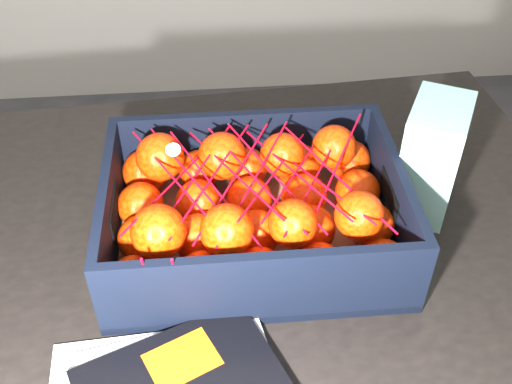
{
  "coord_description": "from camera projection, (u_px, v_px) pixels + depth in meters",
  "views": [
    {
      "loc": [
        0.37,
        -0.44,
        1.35
      ],
      "look_at": [
        0.42,
        0.11,
        0.86
      ],
      "focal_mm": 42.84,
      "sensor_mm": 36.0,
      "label": 1
    }
  ],
  "objects": [
    {
      "name": "table",
      "position": [
        173.0,
        311.0,
        0.86
      ],
      "size": [
        1.26,
        0.89,
        0.75
      ],
      "color": "black",
      "rests_on": "ground"
    },
    {
      "name": "produce_crate",
      "position": [
        254.0,
        220.0,
        0.81
      ],
      "size": [
        0.38,
        0.29,
        0.11
      ],
      "color": "#8C6040",
      "rests_on": "table"
    },
    {
      "name": "clementine_heap",
      "position": [
        252.0,
        207.0,
        0.79
      ],
      "size": [
        0.36,
        0.27,
        0.11
      ],
      "color": "#FD2E05",
      "rests_on": "produce_crate"
    },
    {
      "name": "mesh_net",
      "position": [
        249.0,
        182.0,
        0.76
      ],
      "size": [
        0.31,
        0.26,
        0.09
      ],
      "color": "red",
      "rests_on": "clementine_heap"
    },
    {
      "name": "retail_carton",
      "position": [
        431.0,
        158.0,
        0.83
      ],
      "size": [
        0.12,
        0.13,
        0.16
      ],
      "primitive_type": "cube",
      "rotation": [
        0.0,
        0.0,
        -0.48
      ],
      "color": "white",
      "rests_on": "table"
    }
  ]
}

